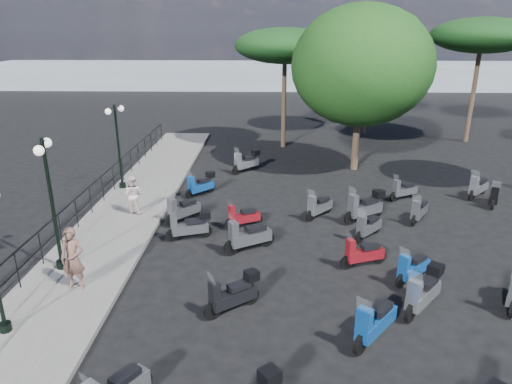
{
  "coord_description": "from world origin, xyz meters",
  "views": [
    {
      "loc": [
        -0.87,
        -12.92,
        7.01
      ],
      "look_at": [
        -1.34,
        3.2,
        1.2
      ],
      "focal_mm": 32.0,
      "sensor_mm": 36.0,
      "label": 1
    }
  ],
  "objects_px": {
    "lamp_post_1": "(51,197)",
    "scooter_8": "(243,217)",
    "scooter_4": "(183,210)",
    "broadleaf_tree": "(362,66)",
    "scooter_7": "(233,295)",
    "scooter_12": "(374,323)",
    "scooter_15": "(365,207)",
    "woman": "(73,259)",
    "scooter_25": "(494,196)",
    "pedestrian_far": "(133,195)",
    "lamp_post_2": "(118,141)",
    "scooter_10": "(246,162)",
    "pine_1": "(482,36)",
    "pine_2": "(285,46)",
    "pine_0": "(372,25)",
    "scooter_19": "(412,268)",
    "scooter_5": "(201,185)",
    "scooter_14": "(368,227)",
    "scooter_20": "(404,190)",
    "scooter_13": "(363,254)",
    "scooter_26": "(478,187)",
    "scooter_3": "(189,227)",
    "scooter_9": "(319,207)",
    "scooter_24": "(419,211)",
    "scooter_2": "(248,237)",
    "scooter_18": "(423,292)"
  },
  "relations": [
    {
      "from": "lamp_post_1",
      "to": "scooter_26",
      "type": "xyz_separation_m",
      "value": [
        15.38,
        6.94,
        -1.98
      ]
    },
    {
      "from": "lamp_post_2",
      "to": "scooter_3",
      "type": "bearing_deg",
      "value": -31.34
    },
    {
      "from": "lamp_post_2",
      "to": "scooter_18",
      "type": "xyz_separation_m",
      "value": [
        10.71,
        -9.1,
        -1.76
      ]
    },
    {
      "from": "woman",
      "to": "pine_2",
      "type": "xyz_separation_m",
      "value": [
        6.23,
        16.91,
        4.97
      ]
    },
    {
      "from": "lamp_post_1",
      "to": "scooter_8",
      "type": "height_order",
      "value": "lamp_post_1"
    },
    {
      "from": "lamp_post_1",
      "to": "woman",
      "type": "distance_m",
      "value": 1.99
    },
    {
      "from": "woman",
      "to": "pedestrian_far",
      "type": "distance_m",
      "value": 5.5
    },
    {
      "from": "scooter_15",
      "to": "scooter_19",
      "type": "relative_size",
      "value": 1.33
    },
    {
      "from": "scooter_14",
      "to": "scooter_20",
      "type": "bearing_deg",
      "value": -77.69
    },
    {
      "from": "woman",
      "to": "scooter_13",
      "type": "xyz_separation_m",
      "value": [
        8.28,
        1.72,
        -0.62
      ]
    },
    {
      "from": "scooter_3",
      "to": "scooter_19",
      "type": "bearing_deg",
      "value": -129.33
    },
    {
      "from": "lamp_post_1",
      "to": "pine_0",
      "type": "relative_size",
      "value": 0.49
    },
    {
      "from": "scooter_19",
      "to": "scooter_25",
      "type": "height_order",
      "value": "scooter_19"
    },
    {
      "from": "scooter_19",
      "to": "scooter_2",
      "type": "bearing_deg",
      "value": 27.78
    },
    {
      "from": "pine_1",
      "to": "pine_2",
      "type": "relative_size",
      "value": 1.08
    },
    {
      "from": "lamp_post_2",
      "to": "broadleaf_tree",
      "type": "distance_m",
      "value": 12.12
    },
    {
      "from": "scooter_2",
      "to": "pine_1",
      "type": "bearing_deg",
      "value": -70.35
    },
    {
      "from": "woman",
      "to": "scooter_19",
      "type": "xyz_separation_m",
      "value": [
        9.55,
        0.85,
        -0.62
      ]
    },
    {
      "from": "scooter_4",
      "to": "scooter_14",
      "type": "height_order",
      "value": "scooter_4"
    },
    {
      "from": "pine_0",
      "to": "pine_2",
      "type": "height_order",
      "value": "pine_0"
    },
    {
      "from": "scooter_9",
      "to": "scooter_12",
      "type": "distance_m",
      "value": 7.52
    },
    {
      "from": "scooter_10",
      "to": "scooter_19",
      "type": "height_order",
      "value": "scooter_10"
    },
    {
      "from": "lamp_post_2",
      "to": "scooter_10",
      "type": "bearing_deg",
      "value": 49.49
    },
    {
      "from": "scooter_4",
      "to": "broadleaf_tree",
      "type": "distance_m",
      "value": 11.59
    },
    {
      "from": "scooter_3",
      "to": "scooter_20",
      "type": "xyz_separation_m",
      "value": [
        8.59,
        4.21,
        -0.07
      ]
    },
    {
      "from": "pedestrian_far",
      "to": "scooter_19",
      "type": "bearing_deg",
      "value": 165.21
    },
    {
      "from": "pine_0",
      "to": "scooter_15",
      "type": "bearing_deg",
      "value": -100.84
    },
    {
      "from": "pedestrian_far",
      "to": "scooter_13",
      "type": "relative_size",
      "value": 1.01
    },
    {
      "from": "scooter_7",
      "to": "scooter_26",
      "type": "bearing_deg",
      "value": -85.09
    },
    {
      "from": "scooter_18",
      "to": "pine_0",
      "type": "bearing_deg",
      "value": -55.69
    },
    {
      "from": "scooter_2",
      "to": "scooter_3",
      "type": "relative_size",
      "value": 1.06
    },
    {
      "from": "scooter_2",
      "to": "scooter_5",
      "type": "distance_m",
      "value": 5.78
    },
    {
      "from": "woman",
      "to": "scooter_25",
      "type": "xyz_separation_m",
      "value": [
        14.75,
        7.08,
        -0.63
      ]
    },
    {
      "from": "scooter_20",
      "to": "broadleaf_tree",
      "type": "xyz_separation_m",
      "value": [
        -1.34,
        4.48,
        4.85
      ]
    },
    {
      "from": "scooter_9",
      "to": "scooter_15",
      "type": "xyz_separation_m",
      "value": [
        1.72,
        -0.28,
        0.12
      ]
    },
    {
      "from": "woman",
      "to": "scooter_24",
      "type": "xyz_separation_m",
      "value": [
        11.11,
        5.33,
        -0.63
      ]
    },
    {
      "from": "scooter_8",
      "to": "pine_2",
      "type": "distance_m",
      "value": 13.69
    },
    {
      "from": "woman",
      "to": "pine_0",
      "type": "height_order",
      "value": "pine_0"
    },
    {
      "from": "scooter_12",
      "to": "lamp_post_2",
      "type": "bearing_deg",
      "value": -8.54
    },
    {
      "from": "scooter_7",
      "to": "scooter_9",
      "type": "relative_size",
      "value": 1.11
    },
    {
      "from": "scooter_24",
      "to": "pedestrian_far",
      "type": "bearing_deg",
      "value": 33.34
    },
    {
      "from": "scooter_5",
      "to": "scooter_7",
      "type": "height_order",
      "value": "scooter_7"
    },
    {
      "from": "scooter_7",
      "to": "scooter_8",
      "type": "xyz_separation_m",
      "value": [
        -0.05,
        5.34,
        -0.08
      ]
    },
    {
      "from": "scooter_12",
      "to": "scooter_15",
      "type": "distance_m",
      "value": 7.31
    },
    {
      "from": "lamp_post_2",
      "to": "scooter_14",
      "type": "bearing_deg",
      "value": -4.28
    },
    {
      "from": "scooter_5",
      "to": "scooter_15",
      "type": "xyz_separation_m",
      "value": [
        6.69,
        -2.64,
        0.08
      ]
    },
    {
      "from": "scooter_26",
      "to": "broadleaf_tree",
      "type": "xyz_separation_m",
      "value": [
        -4.64,
        4.14,
        4.79
      ]
    },
    {
      "from": "scooter_5",
      "to": "scooter_14",
      "type": "height_order",
      "value": "scooter_5"
    },
    {
      "from": "scooter_14",
      "to": "scooter_15",
      "type": "bearing_deg",
      "value": -53.76
    },
    {
      "from": "scooter_19",
      "to": "scooter_10",
      "type": "bearing_deg",
      "value": -15.14
    }
  ]
}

